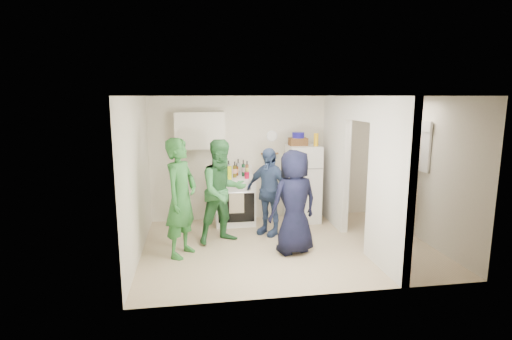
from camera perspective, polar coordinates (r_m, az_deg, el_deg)
The scene contains 36 objects.
floor at distance 6.89m, azimuth 4.51°, elevation -10.77°, with size 4.80×4.80×0.00m, color #CBBA8F.
wall_back at distance 8.18m, azimuth 1.90°, elevation 1.74°, with size 4.80×4.80×0.00m, color silver.
wall_front at distance 4.94m, azimuth 9.26°, elevation -4.24°, with size 4.80×4.80×0.00m, color silver.
wall_left at distance 6.43m, azimuth -16.63°, elevation -1.12°, with size 3.40×3.40×0.00m, color silver.
wall_right at distance 7.47m, azimuth 22.88°, elevation 0.06°, with size 3.40×3.40×0.00m, color silver.
ceiling at distance 6.42m, azimuth 4.84°, elevation 10.50°, with size 4.80×4.80×0.00m, color white.
partition_pier_back at distance 7.92m, azimuth 11.28°, elevation 1.25°, with size 0.12×1.20×2.50m, color silver.
partition_pier_front at distance 5.94m, azimuth 18.53°, elevation -2.16°, with size 0.12×1.20×2.50m, color silver.
partition_header at distance 6.81m, azimuth 14.79°, elevation 8.51°, with size 0.12×1.00×0.40m, color silver.
stove at distance 7.91m, azimuth -3.07°, elevation -4.33°, with size 0.79×0.66×0.95m, color white.
upper_cabinet at distance 7.79m, azimuth -8.04°, elevation 5.64°, with size 0.95×0.34×0.70m, color silver.
fridge at distance 8.06m, azimuth 6.70°, elevation -1.95°, with size 0.63×0.61×1.54m, color white.
wicker_basket at distance 7.95m, azimuth 6.03°, elevation 4.05°, with size 0.35×0.25×0.15m, color brown.
blue_bowl at distance 7.93m, azimuth 6.05°, elevation 4.98°, with size 0.24×0.24×0.11m, color #1B1590.
yellow_cup_stack_top at distance 7.89m, azimuth 8.57°, elevation 4.30°, with size 0.09×0.09×0.25m, color yellow.
wall_clock at distance 8.11m, azimuth 2.30°, elevation 4.87°, with size 0.22×0.22×0.03m, color white.
spice_shelf at distance 8.12m, azimuth 1.97°, elevation 2.38°, with size 0.35×0.08×0.03m, color olive.
nook_window at distance 7.57m, azimuth 22.18°, elevation 3.31°, with size 0.03×0.70×0.80m, color black.
nook_window_frame at distance 7.56m, azimuth 22.08°, elevation 3.31°, with size 0.04×0.76×0.86m, color white.
nook_valance at distance 7.52m, azimuth 22.10°, elevation 5.96°, with size 0.04×0.82×0.18m, color white.
yellow_cup_stack_stove at distance 7.55m, azimuth -3.85°, elevation -0.40°, with size 0.09×0.09×0.25m, color #D6E012.
red_cup at distance 7.62m, azimuth -1.31°, elevation -0.78°, with size 0.09×0.09×0.12m, color #B80C32.
person_green_left at distance 6.33m, azimuth -10.66°, elevation -3.93°, with size 0.68×0.45×1.88m, color #2F7736.
person_green_center at distance 6.83m, azimuth -4.76°, elevation -3.10°, with size 0.87×0.68×1.79m, color #3A834A.
person_denim at distance 7.23m, azimuth 1.80°, elevation -3.09°, with size 0.93×0.39×1.59m, color #374478.
person_navy at distance 6.39m, azimuth 5.47°, elevation -4.58°, with size 0.82×0.53×1.68m, color black.
person_nook at distance 7.47m, azimuth 18.14°, elevation -2.30°, with size 1.17×0.67×1.82m, color black.
bottle_a at distance 7.87m, azimuth -5.22°, elevation 0.14°, with size 0.06×0.06×0.28m, color brown.
bottle_b at distance 7.68m, azimuth -4.49°, elevation 0.03°, with size 0.06×0.06×0.32m, color #1F5F20.
bottle_c at distance 7.92m, azimuth -3.93°, elevation 0.29°, with size 0.07×0.07×0.30m, color #9AA4A7.
bottle_d at distance 7.72m, azimuth -3.06°, elevation 0.07°, with size 0.07×0.07×0.31m, color #594B0F.
bottle_e at distance 7.95m, azimuth -2.55°, elevation 0.44°, with size 0.07×0.07×0.32m, color #989BA8.
bottle_f at distance 7.83m, azimuth -1.82°, elevation 0.29°, with size 0.07×0.07×0.33m, color #163D25.
bottle_g at distance 7.93m, azimuth -1.29°, elevation 0.28°, with size 0.07×0.07×0.29m, color brown.
bottle_h at distance 7.62m, azimuth -5.30°, elevation -0.06°, with size 0.07×0.07×0.32m, color #A5A7B1.
bottle_i at distance 7.89m, azimuth -2.76°, elevation 0.07°, with size 0.06×0.06×0.25m, color #57280F.
Camera 1 is at (-1.51, -6.24, 2.50)m, focal length 28.00 mm.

